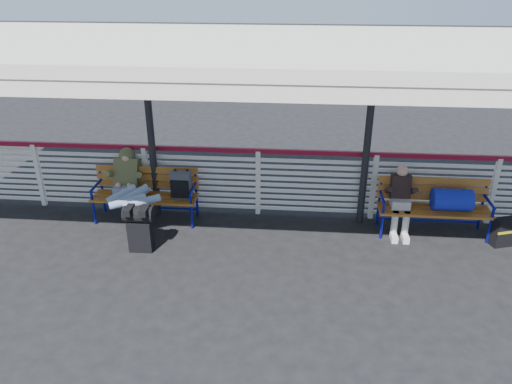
# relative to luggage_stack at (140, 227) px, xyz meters

# --- Properties ---
(ground) EXTENTS (60.00, 60.00, 0.00)m
(ground) POSITION_rel_luggage_stack_xyz_m (1.72, -0.51, -0.41)
(ground) COLOR black
(ground) RESTS_ON ground
(fence) EXTENTS (12.08, 0.08, 1.24)m
(fence) POSITION_rel_luggage_stack_xyz_m (1.72, 1.39, 0.25)
(fence) COLOR silver
(fence) RESTS_ON ground
(canopy) EXTENTS (12.60, 3.60, 3.16)m
(canopy) POSITION_rel_luggage_stack_xyz_m (1.72, 0.35, 2.63)
(canopy) COLOR silver
(canopy) RESTS_ON ground
(luggage_stack) EXTENTS (0.46, 0.26, 0.76)m
(luggage_stack) POSITION_rel_luggage_stack_xyz_m (0.00, 0.00, 0.00)
(luggage_stack) COLOR black
(luggage_stack) RESTS_ON ground
(bench_left) EXTENTS (1.80, 0.56, 0.93)m
(bench_left) POSITION_rel_luggage_stack_xyz_m (0.01, 1.03, 0.18)
(bench_left) COLOR #AC6221
(bench_left) RESTS_ON ground
(bench_right) EXTENTS (1.80, 0.56, 0.92)m
(bench_right) POSITION_rel_luggage_stack_xyz_m (4.79, 0.93, 0.19)
(bench_right) COLOR #AC6221
(bench_right) RESTS_ON ground
(traveler_man) EXTENTS (0.94, 1.64, 0.77)m
(traveler_man) POSITION_rel_luggage_stack_xyz_m (-0.35, 0.69, 0.27)
(traveler_man) COLOR #7D8CA8
(traveler_man) RESTS_ON ground
(companion_person) EXTENTS (0.32, 0.66, 1.15)m
(companion_person) POSITION_rel_luggage_stack_xyz_m (4.11, 0.93, 0.18)
(companion_person) COLOR beige
(companion_person) RESTS_ON ground
(suitcase_side) EXTENTS (0.38, 0.30, 0.47)m
(suitcase_side) POSITION_rel_luggage_stack_xyz_m (5.71, 0.63, -0.18)
(suitcase_side) COLOR black
(suitcase_side) RESTS_ON ground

